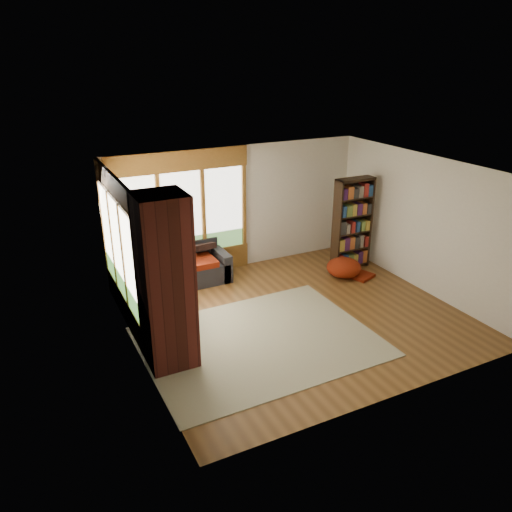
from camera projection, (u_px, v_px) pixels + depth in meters
name	position (u px, v px, depth m)	size (l,w,h in m)	color
floor	(296.00, 316.00, 8.80)	(5.50, 5.50, 0.00)	#583718
ceiling	(302.00, 170.00, 7.81)	(5.50, 5.50, 0.00)	white
wall_back	(237.00, 208.00, 10.38)	(5.50, 0.04, 2.60)	silver
wall_front	(402.00, 312.00, 6.23)	(5.50, 0.04, 2.60)	silver
wall_left	(135.00, 278.00, 7.17)	(0.04, 5.00, 2.60)	silver
wall_right	(424.00, 224.00, 9.44)	(0.04, 5.00, 2.60)	silver
windows_back	(182.00, 214.00, 9.84)	(2.82, 0.10, 1.90)	brown
windows_left	(118.00, 248.00, 8.16)	(0.10, 2.62, 1.90)	brown
roller_blind	(108.00, 211.00, 8.71)	(0.03, 0.72, 0.90)	#789261
brick_chimney	(166.00, 283.00, 7.03)	(0.70, 0.70, 2.60)	#471914
sectional_sofa	(160.00, 285.00, 9.28)	(2.20, 2.20, 0.80)	black
area_rug	(259.00, 341.00, 8.02)	(3.64, 2.78, 0.01)	beige
bookshelf	(352.00, 224.00, 10.44)	(0.84, 0.28, 1.95)	black
pouf	(344.00, 267.00, 10.28)	(0.72, 0.72, 0.39)	maroon
dog_tan	(178.00, 255.00, 9.38)	(0.95, 0.96, 0.48)	brown
dog_brindle	(151.00, 272.00, 8.70)	(0.57, 0.86, 0.45)	black
throw_pillows	(162.00, 260.00, 9.20)	(1.98, 1.68, 0.45)	black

